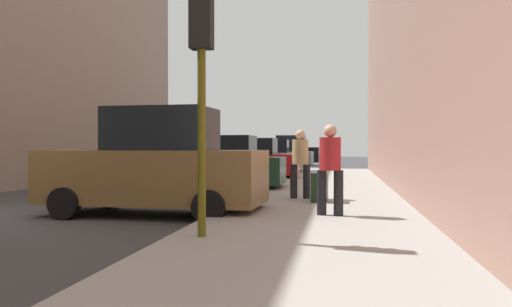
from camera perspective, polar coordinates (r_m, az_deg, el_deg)
name	(u,v)px	position (r m, az deg, el deg)	size (l,w,h in m)	color
ground_plane	(22,217)	(11.41, -25.19, -6.56)	(120.00, 120.00, 0.00)	#38383A
sidewalk	(315,220)	(9.39, 6.71, -7.60)	(4.00, 40.00, 0.15)	gray
parked_bronze_suv	(156,166)	(10.66, -11.41, -1.44)	(4.66, 2.18, 2.25)	brown
parked_dark_green_sedan	(219,165)	(15.94, -4.24, -1.33)	(4.21, 2.09, 1.79)	#193828
parked_red_hatchback	(250,160)	(21.17, -0.75, -0.79)	(4.21, 2.08, 1.79)	#B2191E
parked_silver_sedan	(267,158)	(26.19, 1.28, -0.47)	(4.25, 2.16, 1.79)	#B7BABF
parked_gray_coupe	(280,156)	(31.97, 2.81, -0.23)	(4.25, 2.15, 1.79)	slate
parked_black_suv	(289,152)	(37.31, 3.80, 0.20)	(4.64, 2.15, 2.25)	black
fire_hydrant	(255,186)	(11.90, -0.17, -3.77)	(0.42, 0.22, 0.70)	red
traffic_light	(202,56)	(7.35, -6.23, 11.06)	(0.32, 0.32, 3.60)	#514C0F
pedestrian_in_tan_coat	(300,160)	(12.46, 5.08, -0.76)	(0.50, 0.41, 1.71)	black
pedestrian_in_red_jacket	(330,165)	(9.48, 8.47, -1.28)	(0.52, 0.47, 1.71)	black
rolling_suitcase	(320,187)	(11.81, 7.28, -3.84)	(0.39, 0.58, 1.04)	black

